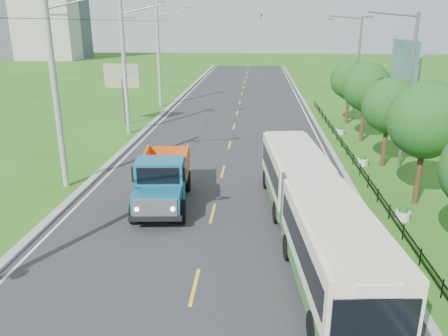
# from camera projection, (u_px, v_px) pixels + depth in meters

# --- Properties ---
(ground) EXTENTS (240.00, 240.00, 0.00)m
(ground) POSITION_uv_depth(u_px,v_px,m) (195.00, 287.00, 14.64)
(ground) COLOR #2C6117
(ground) RESTS_ON ground
(road) EXTENTS (14.00, 120.00, 0.02)m
(road) POSITION_uv_depth(u_px,v_px,m) (231.00, 138.00, 33.56)
(road) COLOR #28282B
(road) RESTS_ON ground
(curb_left) EXTENTS (0.40, 120.00, 0.15)m
(curb_left) POSITION_uv_depth(u_px,v_px,m) (139.00, 136.00, 34.06)
(curb_left) COLOR #9E9E99
(curb_left) RESTS_ON ground
(curb_right) EXTENTS (0.30, 120.00, 0.10)m
(curb_right) POSITION_uv_depth(u_px,v_px,m) (325.00, 139.00, 33.02)
(curb_right) COLOR #9E9E99
(curb_right) RESTS_ON ground
(edge_line_left) EXTENTS (0.12, 120.00, 0.00)m
(edge_line_left) POSITION_uv_depth(u_px,v_px,m) (146.00, 136.00, 34.04)
(edge_line_left) COLOR silver
(edge_line_left) RESTS_ON road
(edge_line_right) EXTENTS (0.12, 120.00, 0.00)m
(edge_line_right) POSITION_uv_depth(u_px,v_px,m) (318.00, 140.00, 33.07)
(edge_line_right) COLOR silver
(edge_line_right) RESTS_ON road
(centre_dash) EXTENTS (0.12, 2.20, 0.00)m
(centre_dash) POSITION_uv_depth(u_px,v_px,m) (195.00, 287.00, 14.63)
(centre_dash) COLOR yellow
(centre_dash) RESTS_ON road
(railing_right) EXTENTS (0.04, 40.00, 0.60)m
(railing_right) POSITION_uv_depth(u_px,v_px,m) (353.00, 160.00, 27.21)
(railing_right) COLOR black
(railing_right) RESTS_ON ground
(pole_near) EXTENTS (3.51, 0.32, 10.00)m
(pole_near) POSITION_uv_depth(u_px,v_px,m) (56.00, 92.00, 22.15)
(pole_near) COLOR gray
(pole_near) RESTS_ON ground
(pole_mid) EXTENTS (3.51, 0.32, 10.00)m
(pole_mid) POSITION_uv_depth(u_px,v_px,m) (125.00, 69.00, 33.50)
(pole_mid) COLOR gray
(pole_mid) RESTS_ON ground
(pole_far) EXTENTS (3.51, 0.32, 10.00)m
(pole_far) POSITION_uv_depth(u_px,v_px,m) (159.00, 57.00, 44.85)
(pole_far) COLOR gray
(pole_far) RESTS_ON ground
(tree_third) EXTENTS (3.60, 3.62, 6.00)m
(tree_third) POSITION_uv_depth(u_px,v_px,m) (426.00, 123.00, 20.36)
(tree_third) COLOR #382314
(tree_third) RESTS_ON ground
(tree_fourth) EXTENTS (3.24, 3.31, 5.40)m
(tree_fourth) POSITION_uv_depth(u_px,v_px,m) (389.00, 108.00, 26.17)
(tree_fourth) COLOR #382314
(tree_fourth) RESTS_ON ground
(tree_fifth) EXTENTS (3.48, 3.52, 5.80)m
(tree_fifth) POSITION_uv_depth(u_px,v_px,m) (366.00, 89.00, 31.76)
(tree_fifth) COLOR #382314
(tree_fifth) RESTS_ON ground
(tree_back) EXTENTS (3.30, 3.36, 5.50)m
(tree_back) POSITION_uv_depth(u_px,v_px,m) (350.00, 81.00, 37.50)
(tree_back) COLOR #382314
(tree_back) RESTS_ON ground
(streetlight_mid) EXTENTS (3.02, 0.20, 9.07)m
(streetlight_mid) POSITION_uv_depth(u_px,v_px,m) (406.00, 86.00, 25.56)
(streetlight_mid) COLOR slate
(streetlight_mid) RESTS_ON ground
(streetlight_far) EXTENTS (3.02, 0.20, 9.07)m
(streetlight_far) POSITION_uv_depth(u_px,v_px,m) (356.00, 65.00, 38.81)
(streetlight_far) COLOR slate
(streetlight_far) RESTS_ON ground
(planter_near) EXTENTS (0.64, 0.64, 0.67)m
(planter_near) POSITION_uv_depth(u_px,v_px,m) (403.00, 214.00, 19.60)
(planter_near) COLOR silver
(planter_near) RESTS_ON ground
(planter_mid) EXTENTS (0.64, 0.64, 0.67)m
(planter_mid) POSITION_uv_depth(u_px,v_px,m) (363.00, 161.00, 27.17)
(planter_mid) COLOR silver
(planter_mid) RESTS_ON ground
(planter_far) EXTENTS (0.64, 0.64, 0.67)m
(planter_far) POSITION_uv_depth(u_px,v_px,m) (340.00, 131.00, 34.74)
(planter_far) COLOR silver
(planter_far) RESTS_ON ground
(billboard_left) EXTENTS (3.00, 0.20, 5.20)m
(billboard_left) POSITION_uv_depth(u_px,v_px,m) (122.00, 80.00, 36.81)
(billboard_left) COLOR slate
(billboard_left) RESTS_ON ground
(billboard_right) EXTENTS (0.24, 6.00, 7.30)m
(billboard_right) POSITION_uv_depth(u_px,v_px,m) (404.00, 69.00, 30.98)
(billboard_right) COLOR slate
(billboard_right) RESTS_ON ground
(bus) EXTENTS (3.70, 14.61, 2.79)m
(bus) POSITION_uv_depth(u_px,v_px,m) (311.00, 204.00, 17.16)
(bus) COLOR #33732E
(bus) RESTS_ON ground
(dump_truck) EXTENTS (2.86, 6.23, 2.54)m
(dump_truck) POSITION_uv_depth(u_px,v_px,m) (163.00, 177.00, 20.88)
(dump_truck) COLOR #166285
(dump_truck) RESTS_ON ground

